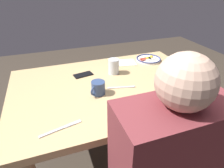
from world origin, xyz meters
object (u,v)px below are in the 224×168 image
at_px(drinking_glass, 114,67).
at_px(plate_near_main, 148,59).
at_px(cell_phone, 83,75).
at_px(plate_center_pancakes, 185,84).
at_px(coffee_mug, 98,88).
at_px(butter_knife, 61,128).
at_px(fork_near, 121,87).
at_px(paper_napkin, 127,62).

bearing_deg(drinking_glass, plate_near_main, -160.28).
bearing_deg(plate_near_main, cell_phone, 8.57).
relative_size(plate_center_pancakes, coffee_mug, 2.23).
xyz_separation_m(plate_near_main, butter_knife, (0.86, 0.65, -0.01)).
bearing_deg(fork_near, plate_near_main, -138.28).
xyz_separation_m(drinking_glass, butter_knife, (0.47, 0.51, -0.05)).
bearing_deg(plate_center_pancakes, paper_napkin, -66.48).
bearing_deg(butter_knife, paper_napkin, -134.48).
relative_size(drinking_glass, fork_near, 0.61).
xyz_separation_m(drinking_glass, fork_near, (0.03, 0.23, -0.05)).
relative_size(cell_phone, fork_near, 0.75).
relative_size(coffee_mug, cell_phone, 0.76).
height_order(cell_phone, paper_napkin, cell_phone).
xyz_separation_m(plate_center_pancakes, coffee_mug, (0.61, -0.11, 0.03)).
height_order(paper_napkin, fork_near, fork_near).
bearing_deg(plate_near_main, butter_knife, 36.94).
bearing_deg(coffee_mug, plate_near_main, -146.52).
distance_m(cell_phone, butter_knife, 0.60).
xyz_separation_m(cell_phone, paper_napkin, (-0.42, -0.11, -0.00)).
height_order(plate_near_main, plate_center_pancakes, plate_center_pancakes).
bearing_deg(coffee_mug, paper_napkin, -133.12).
relative_size(plate_near_main, cell_phone, 1.54).
xyz_separation_m(coffee_mug, fork_near, (-0.17, -0.02, -0.04)).
relative_size(coffee_mug, paper_napkin, 0.73).
bearing_deg(cell_phone, fork_near, 116.17).
bearing_deg(coffee_mug, fork_near, -173.95).
xyz_separation_m(coffee_mug, paper_napkin, (-0.38, -0.41, -0.04)).
bearing_deg(plate_center_pancakes, fork_near, -16.07).
height_order(coffee_mug, fork_near, coffee_mug).
height_order(drinking_glass, paper_napkin, drinking_glass).
height_order(cell_phone, fork_near, cell_phone).
xyz_separation_m(coffee_mug, drinking_glass, (-0.20, -0.25, 0.01)).
bearing_deg(plate_center_pancakes, cell_phone, -32.06).
distance_m(plate_near_main, butter_knife, 1.08).
distance_m(drinking_glass, cell_phone, 0.25).
distance_m(plate_center_pancakes, drinking_glass, 0.54).
bearing_deg(paper_napkin, drinking_glass, 40.92).
xyz_separation_m(fork_near, butter_knife, (0.44, 0.28, -0.00)).
relative_size(fork_near, butter_knife, 0.88).
height_order(plate_center_pancakes, fork_near, plate_center_pancakes).
xyz_separation_m(coffee_mug, butter_knife, (0.27, 0.26, -0.04)).
bearing_deg(plate_near_main, coffee_mug, 33.48).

